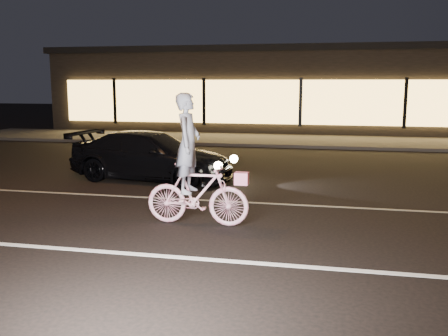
# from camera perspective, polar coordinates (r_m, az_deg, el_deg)

# --- Properties ---
(ground) EXTENTS (90.00, 90.00, 0.00)m
(ground) POSITION_cam_1_polar(r_m,az_deg,el_deg) (8.58, 2.53, -7.18)
(ground) COLOR black
(ground) RESTS_ON ground
(lane_stripe_near) EXTENTS (60.00, 0.12, 0.01)m
(lane_stripe_near) POSITION_cam_1_polar(r_m,az_deg,el_deg) (7.18, 0.52, -10.58)
(lane_stripe_near) COLOR silver
(lane_stripe_near) RESTS_ON ground
(lane_stripe_far) EXTENTS (60.00, 0.10, 0.01)m
(lane_stripe_far) POSITION_cam_1_polar(r_m,az_deg,el_deg) (10.48, 4.35, -4.02)
(lane_stripe_far) COLOR gray
(lane_stripe_far) RESTS_ON ground
(sidewalk) EXTENTS (30.00, 4.00, 0.12)m
(sidewalk) POSITION_cam_1_polar(r_m,az_deg,el_deg) (21.28, 8.34, 3.10)
(sidewalk) COLOR #383533
(sidewalk) RESTS_ON ground
(storefront) EXTENTS (25.40, 8.42, 4.20)m
(storefront) POSITION_cam_1_polar(r_m,az_deg,el_deg) (27.09, 9.30, 8.92)
(storefront) COLOR black
(storefront) RESTS_ON ground
(cyclist) EXTENTS (1.85, 0.64, 2.32)m
(cyclist) POSITION_cam_1_polar(r_m,az_deg,el_deg) (8.76, -3.36, -1.25)
(cyclist) COLOR #E24B78
(cyclist) RESTS_ON ground
(sedan) EXTENTS (4.49, 2.30, 1.25)m
(sedan) POSITION_cam_1_polar(r_m,az_deg,el_deg) (12.98, -8.27, 1.37)
(sedan) COLOR black
(sedan) RESTS_ON ground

